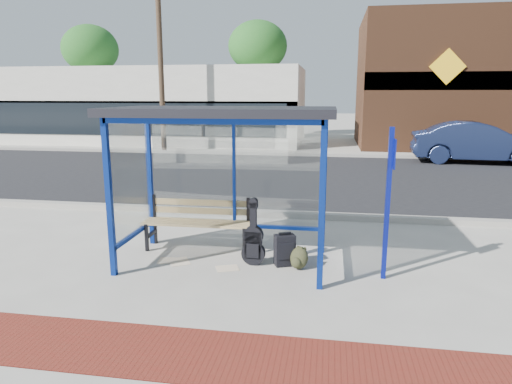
% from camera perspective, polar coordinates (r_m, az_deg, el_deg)
% --- Properties ---
extents(ground, '(120.00, 120.00, 0.00)m').
position_cam_1_polar(ground, '(7.31, -3.88, -8.80)').
color(ground, '#B2ADA0').
rests_on(ground, ground).
extents(brick_paver_strip, '(60.00, 1.00, 0.01)m').
position_cam_1_polar(brick_paver_strip, '(5.07, -10.95, -19.02)').
color(brick_paver_strip, maroon).
rests_on(brick_paver_strip, ground).
extents(curb_near, '(60.00, 0.25, 0.12)m').
position_cam_1_polar(curb_near, '(10.01, -0.12, -2.65)').
color(curb_near, gray).
rests_on(curb_near, ground).
extents(street_asphalt, '(60.00, 10.00, 0.00)m').
position_cam_1_polar(street_asphalt, '(14.96, 3.08, 2.04)').
color(street_asphalt, black).
rests_on(street_asphalt, ground).
extents(curb_far, '(60.00, 0.25, 0.12)m').
position_cam_1_polar(curb_far, '(19.98, 4.69, 4.71)').
color(curb_far, gray).
rests_on(curb_far, ground).
extents(far_sidewalk, '(60.00, 4.00, 0.01)m').
position_cam_1_polar(far_sidewalk, '(21.86, 5.10, 5.19)').
color(far_sidewalk, '#B2ADA0').
rests_on(far_sidewalk, ground).
extents(bus_shelter, '(3.30, 1.80, 2.42)m').
position_cam_1_polar(bus_shelter, '(6.93, -3.99, 7.64)').
color(bus_shelter, navy).
rests_on(bus_shelter, ground).
extents(storefront_white, '(18.00, 6.04, 4.00)m').
position_cam_1_polar(storefront_white, '(26.82, -14.18, 10.42)').
color(storefront_white, silver).
rests_on(storefront_white, ground).
extents(storefront_brown, '(10.00, 7.08, 6.40)m').
position_cam_1_polar(storefront_brown, '(25.96, 24.21, 12.36)').
color(storefront_brown, '#59331E').
rests_on(storefront_brown, ground).
extents(tree_left, '(3.60, 3.60, 7.03)m').
position_cam_1_polar(tree_left, '(32.74, -20.01, 16.36)').
color(tree_left, '#4C3826').
rests_on(tree_left, ground).
extents(tree_mid, '(3.60, 3.60, 7.03)m').
position_cam_1_polar(tree_mid, '(29.15, 0.22, 17.67)').
color(tree_mid, '#4C3826').
rests_on(tree_mid, ground).
extents(utility_pole_west, '(1.60, 0.24, 8.00)m').
position_cam_1_polar(utility_pole_west, '(21.49, -11.85, 15.84)').
color(utility_pole_west, '#4C3826').
rests_on(utility_pole_west, ground).
extents(bench, '(1.90, 0.49, 0.89)m').
position_cam_1_polar(bench, '(7.87, -7.19, -3.48)').
color(bench, black).
rests_on(bench, ground).
extents(guitar_bag, '(0.37, 0.12, 1.01)m').
position_cam_1_polar(guitar_bag, '(7.10, -0.33, -6.27)').
color(guitar_bag, black).
rests_on(guitar_bag, ground).
extents(suitcase, '(0.36, 0.30, 0.54)m').
position_cam_1_polar(suitcase, '(7.12, 3.60, -7.27)').
color(suitcase, black).
rests_on(suitcase, ground).
extents(backpack, '(0.34, 0.33, 0.34)m').
position_cam_1_polar(backpack, '(7.04, 5.36, -8.28)').
color(backpack, '#292A17').
rests_on(backpack, ground).
extents(sign_post, '(0.09, 0.27, 2.18)m').
position_cam_1_polar(sign_post, '(6.61, 16.23, -0.44)').
color(sign_post, navy).
rests_on(sign_post, ground).
extents(newspaper_a, '(0.43, 0.47, 0.01)m').
position_cam_1_polar(newspaper_a, '(7.43, -9.53, -8.58)').
color(newspaper_a, white).
rests_on(newspaper_a, ground).
extents(newspaper_b, '(0.41, 0.37, 0.01)m').
position_cam_1_polar(newspaper_b, '(7.08, -3.60, -9.50)').
color(newspaper_b, white).
rests_on(newspaper_b, ground).
extents(newspaper_c, '(0.38, 0.32, 0.01)m').
position_cam_1_polar(newspaper_c, '(7.50, -10.75, -8.42)').
color(newspaper_c, white).
rests_on(newspaper_c, ground).
extents(parked_car, '(4.94, 2.05, 1.59)m').
position_cam_1_polar(parked_car, '(19.67, 25.95, 5.59)').
color(parked_car, '#16203F').
rests_on(parked_car, ground).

